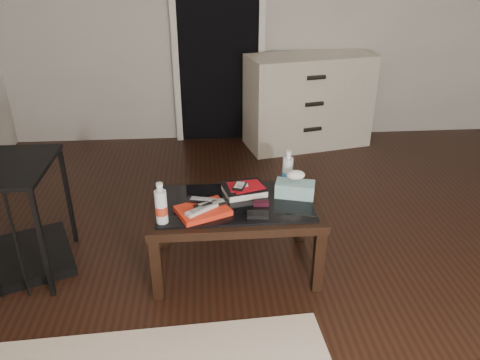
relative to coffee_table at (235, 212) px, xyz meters
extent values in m
plane|color=black|center=(0.40, -0.23, -0.40)|extent=(5.00, 5.00, 0.00)
plane|color=beige|center=(0.40, 2.27, 0.95)|extent=(5.00, 0.00, 5.00)
cube|color=black|center=(0.00, 2.24, 0.60)|extent=(0.80, 0.05, 2.00)
cube|color=silver|center=(-0.42, 2.21, 0.60)|extent=(0.06, 0.04, 2.04)
cube|color=silver|center=(0.42, 2.21, 0.60)|extent=(0.06, 0.04, 2.04)
cube|color=black|center=(-0.46, -0.26, -0.20)|extent=(0.06, 0.06, 0.40)
cube|color=black|center=(0.46, -0.26, -0.20)|extent=(0.06, 0.06, 0.40)
cube|color=black|center=(-0.46, 0.26, -0.20)|extent=(0.06, 0.06, 0.40)
cube|color=black|center=(0.46, 0.26, -0.20)|extent=(0.06, 0.06, 0.40)
cube|color=black|center=(0.00, 0.00, 0.03)|extent=(1.00, 0.60, 0.05)
cube|color=black|center=(0.00, 0.00, 0.06)|extent=(0.90, 0.50, 0.01)
cube|color=beige|center=(0.86, 2.00, 0.05)|extent=(1.28, 0.74, 0.90)
cylinder|color=black|center=(0.86, 1.74, -0.15)|extent=(0.18, 0.08, 0.04)
cylinder|color=black|center=(0.86, 1.74, 0.10)|extent=(0.18, 0.08, 0.04)
cylinder|color=black|center=(0.86, 1.74, 0.35)|extent=(0.18, 0.08, 0.04)
cube|color=black|center=(-1.07, -0.19, -0.05)|extent=(0.03, 0.03, 0.70)
cube|color=black|center=(-1.07, 0.37, -0.05)|extent=(0.03, 0.03, 0.70)
cube|color=red|center=(-0.19, -0.11, 0.08)|extent=(0.34, 0.30, 0.03)
cube|color=#B9BABF|center=(-0.20, -0.13, 0.11)|extent=(0.19, 0.16, 0.02)
cube|color=black|center=(-0.14, -0.08, 0.11)|extent=(0.20, 0.12, 0.02)
cube|color=black|center=(-0.18, -0.04, 0.11)|extent=(0.21, 0.10, 0.02)
cube|color=black|center=(0.06, 0.11, 0.09)|extent=(0.29, 0.25, 0.05)
cube|color=#AB0B14|center=(0.06, 0.12, 0.11)|extent=(0.21, 0.16, 0.01)
cube|color=black|center=(0.03, 0.09, 0.12)|extent=(0.10, 0.12, 0.02)
cube|color=black|center=(0.15, -0.04, 0.08)|extent=(0.09, 0.06, 0.02)
cube|color=black|center=(0.11, -0.17, 0.07)|extent=(0.13, 0.08, 0.02)
cylinder|color=silver|center=(-0.41, -0.19, 0.18)|extent=(0.07, 0.07, 0.24)
cylinder|color=silver|center=(0.34, 0.19, 0.18)|extent=(0.08, 0.08, 0.24)
cube|color=#22777D|center=(0.36, 0.05, 0.11)|extent=(0.25, 0.18, 0.09)
camera|label=1|loc=(-0.16, -2.41, 1.42)|focal=35.00mm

